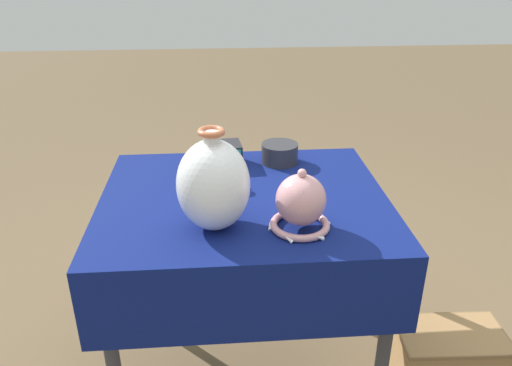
{
  "coord_description": "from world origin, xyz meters",
  "views": [
    {
      "loc": [
        -0.07,
        -1.48,
        1.55
      ],
      "look_at": [
        0.03,
        -0.16,
        0.92
      ],
      "focal_mm": 35.0,
      "sensor_mm": 36.0,
      "label": 1
    }
  ],
  "objects_px": {
    "mosaic_tile_box": "(223,154)",
    "pot_squat_charcoal": "(280,153)",
    "wooden_crate": "(447,357)",
    "vase_tall_bulbous": "(213,185)",
    "jar_round_slate": "(211,166)",
    "vase_dome_bell": "(301,204)"
  },
  "relations": [
    {
      "from": "mosaic_tile_box",
      "to": "pot_squat_charcoal",
      "type": "height_order",
      "value": "mosaic_tile_box"
    },
    {
      "from": "pot_squat_charcoal",
      "to": "wooden_crate",
      "type": "bearing_deg",
      "value": -32.58
    },
    {
      "from": "pot_squat_charcoal",
      "to": "mosaic_tile_box",
      "type": "bearing_deg",
      "value": -179.52
    },
    {
      "from": "vase_tall_bulbous",
      "to": "mosaic_tile_box",
      "type": "xyz_separation_m",
      "value": [
        0.03,
        0.47,
        -0.1
      ]
    },
    {
      "from": "pot_squat_charcoal",
      "to": "vase_tall_bulbous",
      "type": "bearing_deg",
      "value": -118.04
    },
    {
      "from": "mosaic_tile_box",
      "to": "jar_round_slate",
      "type": "height_order",
      "value": "jar_round_slate"
    },
    {
      "from": "mosaic_tile_box",
      "to": "pot_squat_charcoal",
      "type": "distance_m",
      "value": 0.22
    },
    {
      "from": "vase_dome_bell",
      "to": "wooden_crate",
      "type": "bearing_deg",
      "value": 9.91
    },
    {
      "from": "vase_tall_bulbous",
      "to": "pot_squat_charcoal",
      "type": "xyz_separation_m",
      "value": [
        0.25,
        0.47,
        -0.1
      ]
    },
    {
      "from": "mosaic_tile_box",
      "to": "jar_round_slate",
      "type": "xyz_separation_m",
      "value": [
        -0.05,
        -0.14,
        0.02
      ]
    },
    {
      "from": "jar_round_slate",
      "to": "pot_squat_charcoal",
      "type": "distance_m",
      "value": 0.3
    },
    {
      "from": "vase_dome_bell",
      "to": "jar_round_slate",
      "type": "bearing_deg",
      "value": 126.67
    },
    {
      "from": "vase_tall_bulbous",
      "to": "pot_squat_charcoal",
      "type": "bearing_deg",
      "value": 61.96
    },
    {
      "from": "pot_squat_charcoal",
      "to": "wooden_crate",
      "type": "relative_size",
      "value": 0.34
    },
    {
      "from": "vase_tall_bulbous",
      "to": "pot_squat_charcoal",
      "type": "height_order",
      "value": "vase_tall_bulbous"
    },
    {
      "from": "vase_dome_bell",
      "to": "pot_squat_charcoal",
      "type": "bearing_deg",
      "value": 90.01
    },
    {
      "from": "pot_squat_charcoal",
      "to": "wooden_crate",
      "type": "xyz_separation_m",
      "value": [
        0.61,
        -0.39,
        -0.7
      ]
    },
    {
      "from": "vase_dome_bell",
      "to": "mosaic_tile_box",
      "type": "height_order",
      "value": "vase_dome_bell"
    },
    {
      "from": "pot_squat_charcoal",
      "to": "jar_round_slate",
      "type": "bearing_deg",
      "value": -150.98
    },
    {
      "from": "vase_tall_bulbous",
      "to": "jar_round_slate",
      "type": "xyz_separation_m",
      "value": [
        -0.01,
        0.32,
        -0.08
      ]
    },
    {
      "from": "vase_dome_bell",
      "to": "jar_round_slate",
      "type": "distance_m",
      "value": 0.44
    },
    {
      "from": "mosaic_tile_box",
      "to": "jar_round_slate",
      "type": "relative_size",
      "value": 1.16
    }
  ]
}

